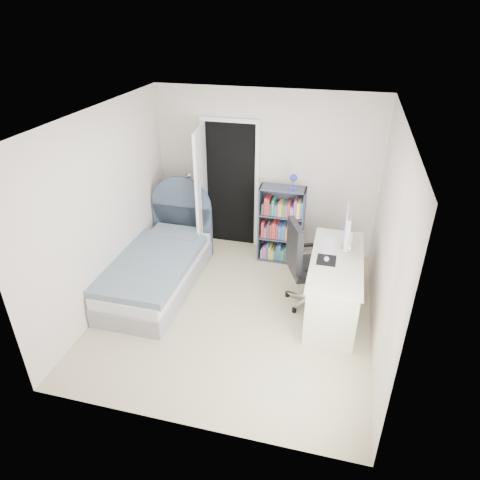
% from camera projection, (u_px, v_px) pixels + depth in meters
% --- Properties ---
extents(room_shell, '(3.50, 3.70, 2.60)m').
position_uv_depth(room_shell, '(235.00, 225.00, 4.99)').
color(room_shell, tan).
rests_on(room_shell, ground).
extents(door, '(0.92, 0.82, 2.06)m').
position_uv_depth(door, '(212.00, 189.00, 6.54)').
color(door, black).
rests_on(door, ground).
extents(bed, '(1.00, 2.09, 1.28)m').
position_uv_depth(bed, '(159.00, 266.00, 5.99)').
color(bed, gray).
rests_on(bed, ground).
extents(nightstand, '(0.43, 0.43, 0.63)m').
position_uv_depth(nightstand, '(194.00, 220.00, 6.97)').
color(nightstand, '#D7C284').
rests_on(nightstand, ground).
extents(floor_lamp, '(0.19, 0.19, 1.30)m').
position_uv_depth(floor_lamp, '(190.00, 219.00, 6.77)').
color(floor_lamp, silver).
rests_on(floor_lamp, ground).
extents(bookcase, '(0.67, 0.29, 1.42)m').
position_uv_depth(bookcase, '(282.00, 227.00, 6.44)').
color(bookcase, '#3A3F50').
rests_on(bookcase, ground).
extents(desk, '(0.63, 1.58, 1.30)m').
position_uv_depth(desk, '(334.00, 282.00, 5.42)').
color(desk, '#EAE7C4').
rests_on(desk, ground).
extents(office_chair, '(0.70, 0.70, 1.20)m').
position_uv_depth(office_chair, '(304.00, 261.00, 5.42)').
color(office_chair, silver).
rests_on(office_chair, ground).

